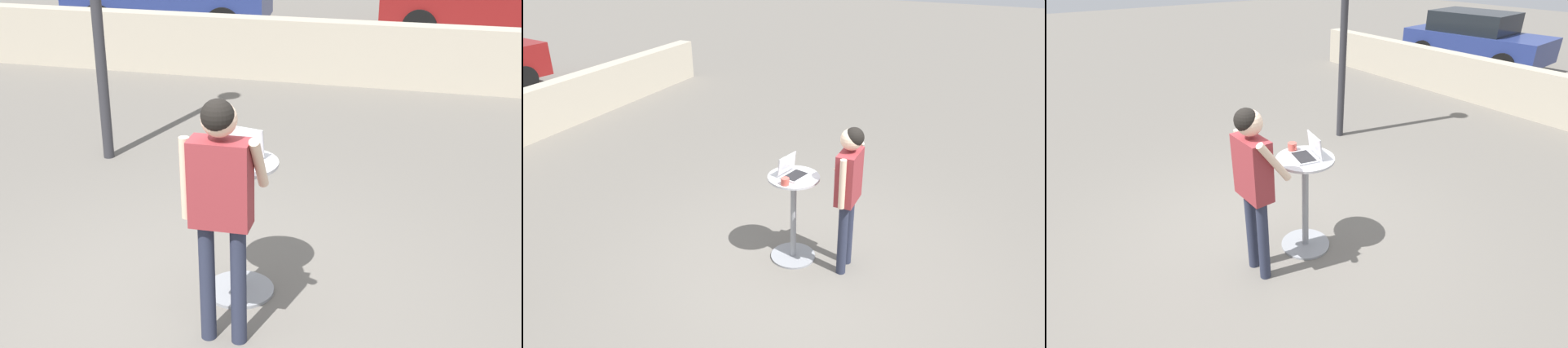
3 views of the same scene
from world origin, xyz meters
TOP-DOWN VIEW (x-y plane):
  - ground_plane at (0.00, 0.00)m, footprint 50.00×50.00m
  - cafe_table at (0.21, 0.26)m, footprint 0.60×0.60m
  - laptop at (0.22, 0.28)m, footprint 0.35×0.31m
  - coffee_mug at (-0.02, 0.26)m, footprint 0.12×0.09m
  - standing_person at (0.27, -0.38)m, footprint 0.54×0.40m

SIDE VIEW (x-z plane):
  - ground_plane at x=0.00m, z-range 0.00..0.00m
  - cafe_table at x=0.21m, z-range 0.04..1.14m
  - coffee_mug at x=-0.02m, z-range 1.10..1.18m
  - standing_person at x=0.27m, z-range 0.25..2.03m
  - laptop at x=0.22m, z-range 1.03..1.27m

